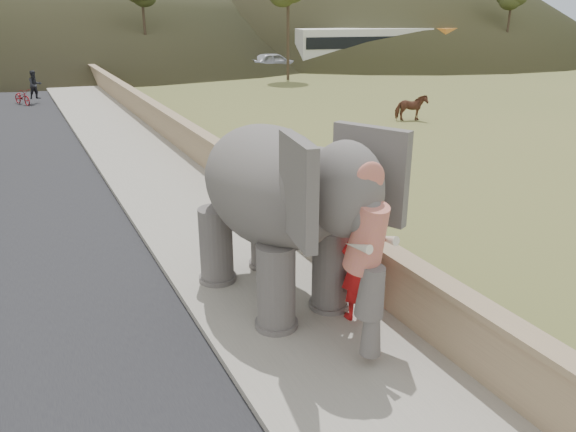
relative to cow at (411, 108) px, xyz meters
The scene contains 10 objects.
ground 18.60m from the cow, 132.92° to the right, with size 160.00×160.00×0.00m, color olive.
walkway 13.17m from the cow, 164.07° to the right, with size 3.00×120.00×0.15m, color #9E9687.
parapet 11.59m from the cow, 161.83° to the right, with size 0.30×120.00×1.10m, color tan.
cow is the anchor object (origin of this frame).
distant_car 20.77m from the cow, 82.42° to the left, with size 1.70×4.23×1.44m, color #ABACB2.
bus_white 22.09m from the cow, 62.08° to the left, with size 2.50×11.00×3.10m, color white.
bus_orange 28.24m from the cow, 41.85° to the left, with size 2.50×11.00×3.10m, color orange.
elephant_and_man 17.62m from the cow, 135.96° to the right, with size 2.85×4.70×3.20m.
motorcyclist 19.82m from the cow, 140.82° to the left, with size 1.71×1.65×1.74m.
trees 22.14m from the cow, 131.67° to the left, with size 48.58×42.15×9.80m.
Camera 1 is at (-3.74, -6.81, 5.08)m, focal length 35.00 mm.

